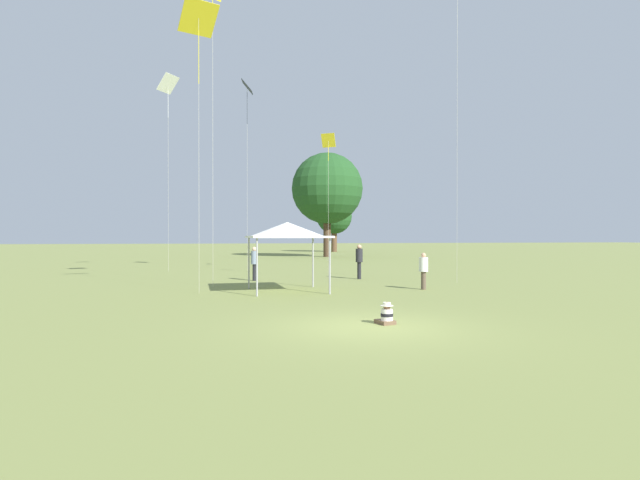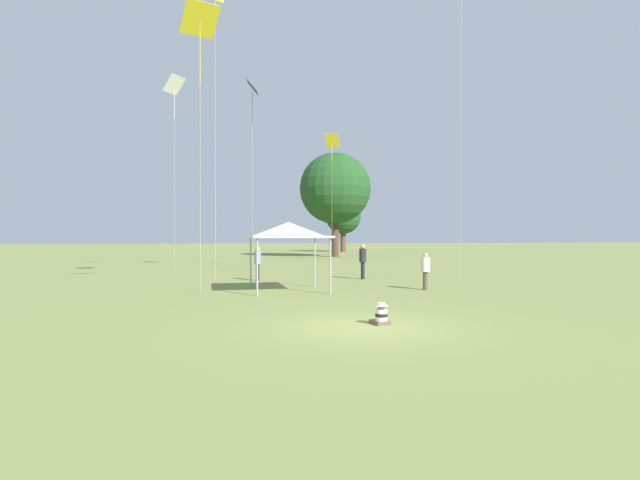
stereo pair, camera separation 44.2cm
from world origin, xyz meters
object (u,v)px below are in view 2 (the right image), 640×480
Objects in this scene: person_standing_0 at (258,260)px; kite_0 at (332,146)px; distant_tree_0 at (343,217)px; kite_1 at (252,94)px; person_standing_1 at (425,268)px; kite_2 at (174,89)px; canopy_tent at (288,230)px; kite_6 at (200,25)px; person_standing_2 at (363,258)px; seated_toddler at (381,315)px; distant_tree_1 at (335,189)px.

kite_0 is (3.92, 0.53, 5.95)m from person_standing_0.
kite_1 is at bearing -111.80° from distant_tree_0.
kite_0 is at bearing 145.21° from person_standing_1.
kite_2 is 1.61× the size of distant_tree_0.
person_standing_1 is 51.65m from distant_tree_0.
kite_1 is (-0.72, 12.00, 8.81)m from canopy_tent.
person_standing_1 is at bearing 120.87° from kite_2.
person_standing_1 is 0.20× the size of distant_tree_0.
person_standing_0 is 8.62m from person_standing_1.
kite_6 reaches higher than canopy_tent.
kite_0 is 0.63× the size of kite_1.
canopy_tent is (0.88, -5.10, 1.43)m from person_standing_0.
kite_2 is at bearing 60.16° from person_standing_2.
distant_tree_0 is at bearing -27.07° from kite_0.
seated_toddler is 0.37× the size of person_standing_1.
person_standing_2 is at bearing -99.93° from distant_tree_1.
kite_1 is 0.97× the size of kite_2.
distant_tree_0 is at bearing 73.83° from canopy_tent.
seated_toddler is 0.07× the size of kite_0.
kite_2 reaches higher than canopy_tent.
kite_6 reaches higher than person_standing_1.
seated_toddler is at bearing 160.07° from kite_0.
kite_6 is at bearing -151.08° from person_standing_1.
distant_tree_0 is (11.50, 44.53, -1.87)m from kite_0.
kite_1 is at bearing -78.47° from kite_6.
distant_tree_0 is (13.25, 58.15, 4.87)m from seated_toddler.
person_standing_0 is at bearing -110.32° from distant_tree_1.
seated_toddler is at bearing -102.84° from distant_tree_0.
canopy_tent reaches higher than person_standing_1.
distant_tree_0 is (15.26, 38.16, -6.16)m from kite_1.
person_standing_1 is 0.14× the size of distant_tree_1.
distant_tree_0 is (8.91, 50.70, 4.20)m from person_standing_1.
seated_toddler is at bearing -80.87° from canopy_tent.
kite_6 is (2.17, -13.23, -1.22)m from kite_2.
canopy_tent reaches higher than person_standing_2.
kite_6 is 1.44× the size of distant_tree_0.
kite_2 is at bearing 161.66° from person_standing_1.
seated_toddler is 59.84m from distant_tree_0.
distant_tree_0 reaches higher than person_standing_0.
distant_tree_0 is (15.42, 45.06, 4.08)m from person_standing_0.
kite_2 reaches higher than person_standing_2.
person_standing_2 reaches higher than person_standing_0.
kite_2 is at bearing 44.49° from person_standing_0.
kite_6 is 35.42m from distant_tree_1.
person_standing_0 is 30.30m from distant_tree_1.
kite_1 reaches higher than distant_tree_0.
kite_2 is (-10.13, 8.32, 10.58)m from person_standing_2.
kite_0 is at bearing -103.16° from distant_tree_1.
distant_tree_1 is at bearing 64.92° from seated_toddler.
person_standing_2 is 0.24× the size of kite_0.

